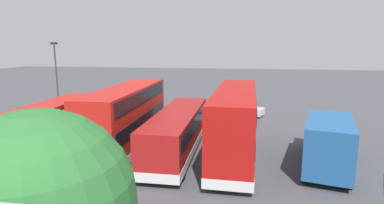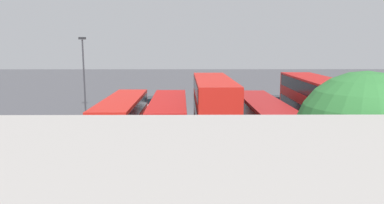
{
  "view_description": "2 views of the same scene",
  "coord_description": "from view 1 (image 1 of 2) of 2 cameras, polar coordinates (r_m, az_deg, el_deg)",
  "views": [
    {
      "loc": [
        -7.79,
        31.0,
        7.41
      ],
      "look_at": [
        -2.85,
        1.15,
        1.86
      ],
      "focal_mm": 28.88,
      "sensor_mm": 36.0,
      "label": 1
    },
    {
      "loc": [
        1.93,
        35.86,
        6.82
      ],
      "look_at": [
        1.66,
        2.15,
        1.46
      ],
      "focal_mm": 32.78,
      "sensor_mm": 36.0,
      "label": 2
    }
  ],
  "objects": [
    {
      "name": "waste_bin_yellow",
      "position": [
        32.13,
        -0.88,
        -2.07
      ],
      "size": [
        0.6,
        0.6,
        0.95
      ],
      "primitive_type": "cylinder",
      "color": "#197F33",
      "rests_on": "ground"
    },
    {
      "name": "bus_single_deck_fourth",
      "position": [
        24.32,
        -18.52,
        -3.92
      ],
      "size": [
        2.82,
        11.4,
        2.95
      ],
      "color": "#B71411",
      "rests_on": "ground"
    },
    {
      "name": "ground_plane",
      "position": [
        32.82,
        -4.59,
        -2.69
      ],
      "size": [
        140.0,
        140.0,
        0.0
      ],
      "primitive_type": "plane",
      "color": "#47474C"
    },
    {
      "name": "tree_midleft",
      "position": [
        7.91,
        -26.23,
        -16.6
      ],
      "size": [
        4.25,
        4.25,
        6.1
      ],
      "color": "#4C3823",
      "rests_on": "ground"
    },
    {
      "name": "car_small_green",
      "position": [
        33.7,
        9.38,
        -1.23
      ],
      "size": [
        4.61,
        3.13,
        1.43
      ],
      "color": "silver",
      "rests_on": "ground"
    },
    {
      "name": "car_hatchback_silver",
      "position": [
        35.75,
        -13.74,
        -0.72
      ],
      "size": [
        4.31,
        4.4,
        1.43
      ],
      "color": "silver",
      "rests_on": "ground"
    },
    {
      "name": "bus_double_decker_third",
      "position": [
        22.23,
        -11.92,
        -2.73
      ],
      "size": [
        2.72,
        11.27,
        4.55
      ],
      "color": "red",
      "rests_on": "ground"
    },
    {
      "name": "lamp_post_tall",
      "position": [
        37.89,
        -23.8,
        5.2
      ],
      "size": [
        0.7,
        0.3,
        7.76
      ],
      "color": "#38383D",
      "rests_on": "ground"
    },
    {
      "name": "bus_single_deck_fifth",
      "position": [
        26.47,
        -24.9,
        -3.22
      ],
      "size": [
        2.69,
        11.34,
        2.95
      ],
      "color": "red",
      "rests_on": "ground"
    },
    {
      "name": "bus_single_deck_second",
      "position": [
        21.49,
        -2.62,
        -5.24
      ],
      "size": [
        2.64,
        11.6,
        2.95
      ],
      "color": "#A51919",
      "rests_on": "ground"
    },
    {
      "name": "bus_double_decker_near_end",
      "position": [
        20.85,
        7.93,
        -3.47
      ],
      "size": [
        2.9,
        12.13,
        4.55
      ],
      "color": "#B71411",
      "rests_on": "ground"
    },
    {
      "name": "box_truck_blue",
      "position": [
        20.62,
        23.87,
        -6.58
      ],
      "size": [
        4.22,
        7.88,
        3.2
      ],
      "color": "#235999",
      "rests_on": "ground"
    }
  ]
}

